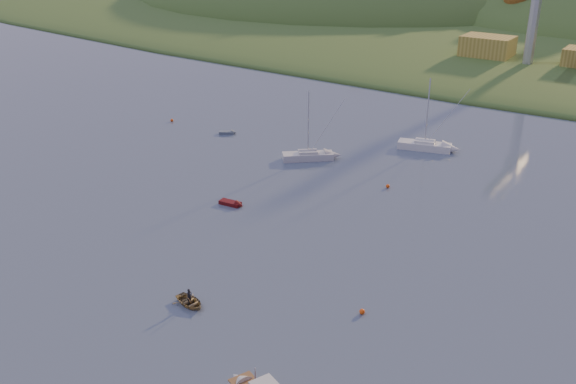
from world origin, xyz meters
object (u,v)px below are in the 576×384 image
Objects in this scene: canoe at (190,302)px; red_tender at (234,204)px; sailboat_far at (425,145)px; sailboat_near at (308,155)px; grey_dinghy at (230,133)px.

red_tender is at bearing 39.33° from canoe.
sailboat_far is 33.68m from red_tender.
sailboat_near is 18.11m from sailboat_far.
sailboat_far reaches higher than canoe.
sailboat_near reaches higher than red_tender.
canoe is 21.59m from red_tender.
sailboat_near is at bearing 28.27° from canoe.
sailboat_near reaches higher than canoe.
sailboat_far is 30.63m from grey_dinghy.
sailboat_far reaches higher than sailboat_near.
sailboat_far is at bearing 65.65° from red_tender.
sailboat_far is at bearing -11.40° from grey_dinghy.
sailboat_far is (12.06, 13.50, 0.04)m from sailboat_near.
sailboat_near is 3.44× the size of grey_dinghy.
canoe is (11.41, -37.47, -0.33)m from sailboat_near.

